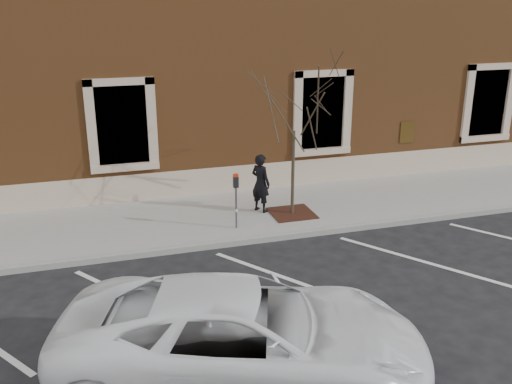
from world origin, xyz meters
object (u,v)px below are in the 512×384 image
object	(u,v)px
man	(261,183)
sapling	(294,107)
parking_meter	(236,191)
white_truck	(244,336)

from	to	relation	value
man	sapling	size ratio (longest dim) A/B	0.39
parking_meter	sapling	xyz separation A→B (m)	(1.72, 0.53, 1.94)
parking_meter	sapling	world-z (taller)	sapling
white_truck	parking_meter	bearing A→B (deg)	5.00
white_truck	man	bearing A→B (deg)	-0.58
parking_meter	sapling	distance (m)	2.64
man	white_truck	xyz separation A→B (m)	(-2.37, -6.73, -0.16)
sapling	parking_meter	bearing A→B (deg)	-162.93
parking_meter	white_truck	distance (m)	5.93
man	sapling	distance (m)	2.30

